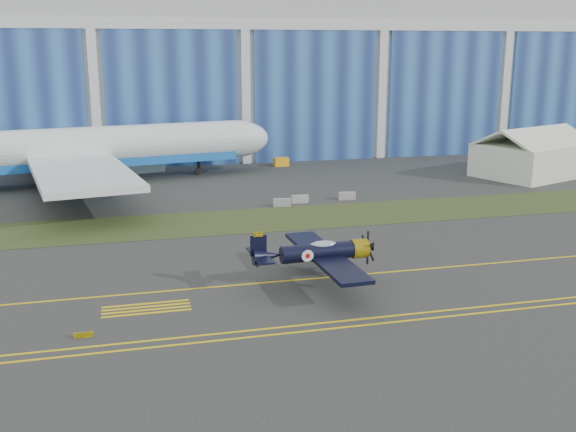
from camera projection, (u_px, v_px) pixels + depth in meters
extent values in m
plane|color=#343735|center=(354.00, 255.00, 58.10)|extent=(260.00, 260.00, 0.00)
cube|color=#475128|center=(309.00, 217.00, 71.26)|extent=(260.00, 10.00, 0.02)
cube|color=silver|center=(222.00, 61.00, 122.15)|extent=(220.00, 45.00, 30.00)
cube|color=navy|center=(246.00, 98.00, 101.92)|extent=(220.00, 0.60, 20.00)
cube|color=silver|center=(245.00, 25.00, 99.30)|extent=(220.00, 0.70, 1.20)
cube|color=yellow|center=(375.00, 273.00, 53.39)|extent=(200.00, 0.20, 0.02)
cube|color=yellow|center=(428.00, 318.00, 44.46)|extent=(80.00, 0.20, 0.02)
cube|color=yellow|center=(422.00, 313.00, 45.40)|extent=(80.00, 0.20, 0.02)
cube|color=yellow|center=(83.00, 335.00, 41.52)|extent=(1.20, 0.15, 0.35)
cube|color=silver|center=(144.00, 164.00, 96.68)|extent=(5.87, 3.57, 2.38)
cube|color=yellow|center=(281.00, 162.00, 101.69)|extent=(2.22, 1.46, 1.26)
cube|color=#99A49A|center=(565.00, 148.00, 113.98)|extent=(3.23, 2.14, 1.79)
cube|color=gray|center=(282.00, 203.00, 75.77)|extent=(2.07, 0.88, 0.90)
cube|color=#989D8F|center=(300.00, 199.00, 77.52)|extent=(2.00, 0.62, 0.90)
cube|color=#9D8D95|center=(347.00, 196.00, 79.18)|extent=(2.06, 0.82, 0.90)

